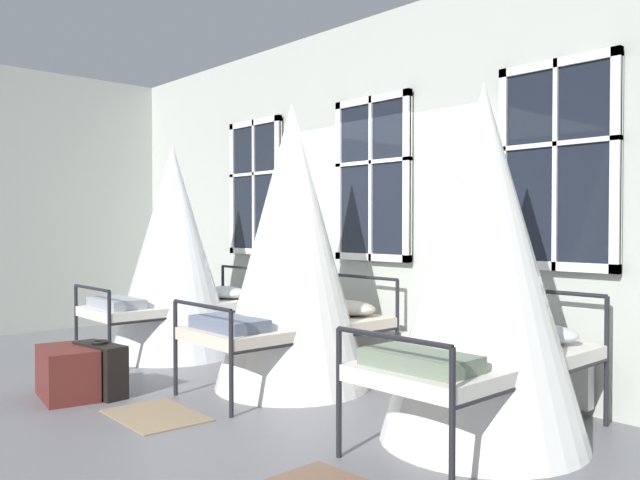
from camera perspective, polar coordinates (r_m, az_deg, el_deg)
The scene contains 9 objects.
ground at distance 5.85m, azimuth -3.80°, elevation -12.95°, with size 17.13×17.13×0.00m, color slate.
back_wall_with_windows at distance 6.58m, azimuth 5.21°, elevation 4.13°, with size 9.39×0.10×3.53m, color #B2B7AD.
window_bank at distance 6.49m, azimuth 4.48°, elevation -1.93°, with size 4.88×0.10×2.65m.
cot_first at distance 7.40m, azimuth -12.71°, elevation -1.08°, with size 1.37×1.89×2.34m.
cot_second at distance 5.79m, azimuth -2.47°, elevation -0.81°, with size 1.37×1.89×2.52m.
cot_third at distance 4.47m, azimuth 14.07°, elevation -2.30°, with size 1.37×1.89×2.39m.
rug_second at distance 5.24m, azimuth -14.16°, elevation -14.64°, with size 0.80×0.56×0.01m, color #8E7A5B.
suitcase_dark at distance 5.91m, azimuth -18.68°, elevation -10.67°, with size 0.58×0.28×0.47m.
travel_trunk at distance 5.93m, azimuth -21.24°, elevation -10.76°, with size 0.64×0.40×0.42m, color #5B231E.
Camera 1 is at (4.45, -3.52, 1.44)m, focal length 36.59 mm.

